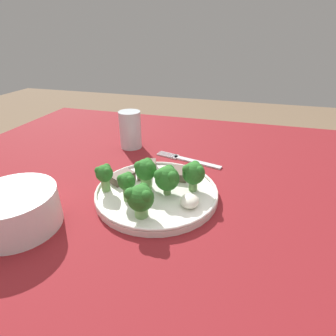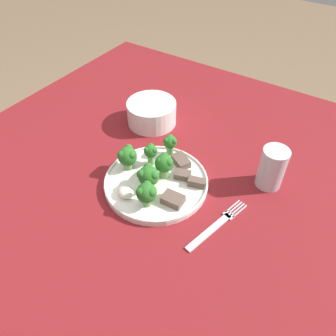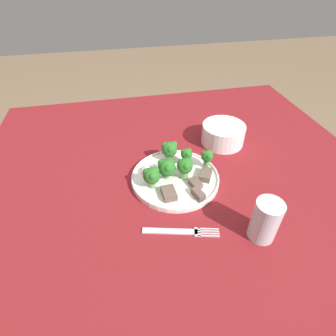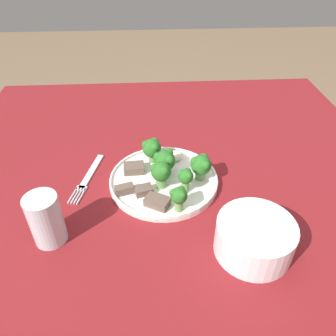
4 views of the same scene
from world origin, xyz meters
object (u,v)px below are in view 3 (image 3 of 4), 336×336
at_px(fork, 180,232).
at_px(cream_bowl, 223,135).
at_px(dinner_plate, 175,178).
at_px(drinking_glass, 265,222).

xyz_separation_m(fork, cream_bowl, (-0.33, 0.23, 0.03)).
distance_m(dinner_plate, fork, 0.18).
bearing_deg(fork, drinking_glass, 75.70).
relative_size(cream_bowl, drinking_glass, 1.35).
xyz_separation_m(dinner_plate, cream_bowl, (-0.15, 0.20, 0.02)).
bearing_deg(drinking_glass, fork, -104.30).
relative_size(fork, drinking_glass, 1.71).
height_order(fork, drinking_glass, drinking_glass).
distance_m(fork, cream_bowl, 0.41).
relative_size(dinner_plate, drinking_glass, 2.38).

